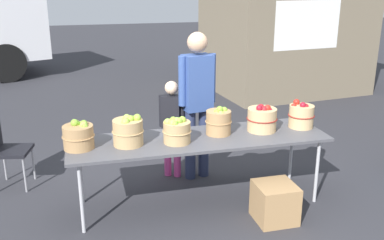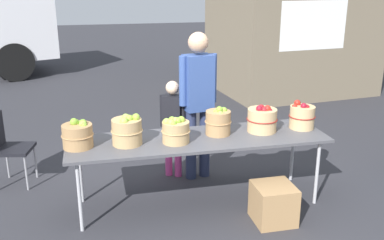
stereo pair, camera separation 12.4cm
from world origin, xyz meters
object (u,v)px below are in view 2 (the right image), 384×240
Objects in this scene: market_table at (198,141)px; apple_basket_green_3 at (218,122)px; produce_crate at (273,203)px; apple_basket_green_1 at (127,130)px; vendor_adult at (198,95)px; apple_basket_green_0 at (78,135)px; apple_basket_green_2 at (176,131)px; child_customer at (173,121)px; apple_basket_red_0 at (262,119)px; apple_basket_red_1 at (302,116)px; folding_chair at (7,144)px.

market_table is 8.79× the size of apple_basket_green_3.
market_table is 0.99m from produce_crate.
vendor_adult reaches higher than apple_basket_green_1.
apple_basket_green_0 is 1.07× the size of apple_basket_green_2.
vendor_adult is 0.45m from child_customer.
apple_basket_green_0 is 0.80× the size of produce_crate.
market_table is 2.26× the size of child_customer.
apple_basket_green_3 is at bearing 4.91° from apple_basket_green_1.
vendor_adult is at bearing 60.44° from apple_basket_green_2.
child_customer is (-0.85, 0.69, -0.18)m from apple_basket_red_0.
apple_basket_red_1 is 0.17× the size of vendor_adult.
produce_crate is (-0.08, -0.59, -0.69)m from apple_basket_red_0.
child_customer reaches higher than apple_basket_red_1.
child_customer is at bearing 34.22° from apple_basket_green_0.
apple_basket_green_2 is (0.96, -0.08, -0.00)m from apple_basket_green_0.
folding_chair is at bearing 143.87° from apple_basket_green_1.
folding_chair is (-2.28, 0.88, -0.38)m from apple_basket_green_3.
apple_basket_green_1 is at bearing -177.89° from apple_basket_red_1.
apple_basket_green_0 is 0.37× the size of folding_chair.
apple_basket_green_3 is at bearing 179.26° from apple_basket_red_1.
apple_basket_red_1 is (2.40, 0.05, 0.01)m from apple_basket_green_0.
apple_basket_red_0 is 0.39× the size of folding_chair.
apple_basket_green_1 is 0.48m from apple_basket_green_2.
vendor_adult is at bearing 97.86° from apple_basket_green_3.
apple_basket_green_2 is 0.51m from apple_basket_green_3.
produce_crate is (-0.55, -0.60, -0.69)m from apple_basket_red_1.
child_customer reaches higher than produce_crate.
apple_basket_green_1 is at bearing 173.12° from apple_basket_green_2.
apple_basket_red_1 is at bearing -93.93° from folding_chair.
child_customer is (-0.36, 0.68, -0.18)m from apple_basket_green_3.
vendor_adult is 2.05× the size of folding_chair.
apple_basket_red_0 is at bearing 3.72° from market_table.
apple_basket_red_1 is at bearing 139.93° from vendor_adult.
apple_basket_green_1 reaches higher than apple_basket_red_1.
apple_basket_green_0 is 0.99× the size of apple_basket_green_1.
apple_basket_green_1 reaches higher than produce_crate.
apple_basket_green_1 is at bearing -178.55° from market_table.
apple_basket_red_0 is at bearing -179.35° from apple_basket_red_1.
apple_basket_green_2 reaches higher than market_table.
apple_basket_green_0 is at bearing -126.67° from folding_chair.
produce_crate is at bearing 101.97° from vendor_adult.
apple_basket_green_1 reaches higher than apple_basket_red_0.
apple_basket_green_3 is at bearing 16.12° from apple_basket_green_2.
apple_basket_red_0 is at bearing -2.07° from apple_basket_green_3.
apple_basket_green_1 reaches higher than apple_basket_green_2.
vendor_adult is (0.41, 0.72, 0.16)m from apple_basket_green_2.
apple_basket_green_3 is 0.17× the size of vendor_adult.
vendor_adult is 4.52× the size of produce_crate.
market_table is 9.18× the size of apple_basket_green_2.
market_table is 6.92× the size of produce_crate.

